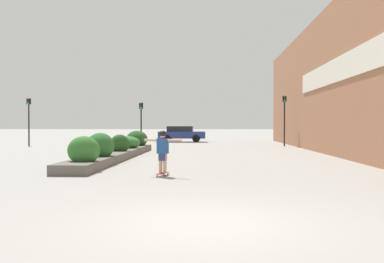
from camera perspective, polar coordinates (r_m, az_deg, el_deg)
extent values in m
plane|color=gray|center=(7.22, 2.43, -12.12)|extent=(300.00, 300.00, 0.00)
cube|color=#9E6647|center=(22.48, 19.72, 7.00)|extent=(0.60, 44.63, 8.07)
cube|color=#605B54|center=(20.89, -9.94, -3.09)|extent=(1.27, 14.34, 0.35)
ellipsoid|color=#33702D|center=(15.44, -14.23, -2.46)|extent=(1.14, 0.93, 1.00)
ellipsoid|color=#286028|center=(17.81, -12.16, -1.91)|extent=(1.14, 1.30, 1.08)
ellipsoid|color=#234C1E|center=(21.02, -9.61, -1.64)|extent=(0.95, 0.81, 0.92)
ellipsoid|color=#33702D|center=(23.77, -8.60, -1.51)|extent=(1.38, 1.40, 0.74)
ellipsoid|color=#234C1E|center=(26.50, -7.36, -1.02)|extent=(1.31, 1.48, 1.04)
cube|color=maroon|center=(13.63, -3.93, -5.56)|extent=(0.39, 0.74, 0.01)
cylinder|color=beige|center=(13.89, -3.83, -5.69)|extent=(0.07, 0.08, 0.06)
cylinder|color=beige|center=(13.83, -3.20, -5.72)|extent=(0.07, 0.08, 0.06)
cylinder|color=beige|center=(13.44, -4.67, -5.92)|extent=(0.07, 0.08, 0.06)
cylinder|color=beige|center=(13.37, -4.03, -5.95)|extent=(0.07, 0.08, 0.06)
cylinder|color=tan|center=(13.62, -4.21, -4.23)|extent=(0.14, 0.14, 0.61)
cylinder|color=tan|center=(13.57, -3.64, -4.25)|extent=(0.14, 0.14, 0.61)
cube|color=navy|center=(13.58, -3.93, -3.42)|extent=(0.26, 0.24, 0.22)
cube|color=#234C8C|center=(13.56, -3.93, -1.94)|extent=(0.38, 0.27, 0.48)
cylinder|color=tan|center=(13.71, -5.47, -1.14)|extent=(0.46, 0.21, 0.08)
cylinder|color=tan|center=(13.40, -2.35, -1.19)|extent=(0.46, 0.21, 0.08)
sphere|color=tan|center=(13.54, -3.93, -0.50)|extent=(0.20, 0.20, 0.20)
sphere|color=black|center=(13.54, -3.93, -0.35)|extent=(0.23, 0.23, 0.23)
cube|color=navy|center=(38.98, 23.45, -0.60)|extent=(4.61, 1.85, 0.59)
cube|color=black|center=(39.04, 23.71, 0.24)|extent=(2.53, 1.63, 0.56)
cylinder|color=black|center=(37.68, 21.89, -1.09)|extent=(0.71, 0.22, 0.71)
cylinder|color=black|center=(39.34, 21.05, -1.00)|extent=(0.71, 0.22, 0.71)
cube|color=navy|center=(40.37, -1.33, -0.46)|extent=(4.39, 1.95, 0.63)
cube|color=black|center=(40.38, -1.58, 0.35)|extent=(2.42, 1.71, 0.51)
cylinder|color=black|center=(41.24, 0.64, -0.87)|extent=(0.70, 0.22, 0.70)
cylinder|color=black|center=(39.39, 0.55, -0.95)|extent=(0.70, 0.22, 0.70)
cylinder|color=black|center=(41.42, -3.12, -0.86)|extent=(0.70, 0.22, 0.70)
cylinder|color=black|center=(39.58, -3.39, -0.95)|extent=(0.70, 0.22, 0.70)
cylinder|color=black|center=(32.55, -6.80, 0.53)|extent=(0.11, 0.11, 2.84)
cube|color=black|center=(32.58, -6.80, 3.43)|extent=(0.28, 0.20, 0.45)
sphere|color=#2D2823|center=(32.47, -6.84, 3.70)|extent=(0.15, 0.15, 0.15)
sphere|color=#2D2823|center=(32.46, -6.84, 3.44)|extent=(0.15, 0.15, 0.15)
sphere|color=green|center=(32.45, -6.84, 3.17)|extent=(0.15, 0.15, 0.15)
cylinder|color=black|center=(32.92, 12.22, 0.97)|extent=(0.11, 0.11, 3.35)
cube|color=black|center=(32.98, 12.23, 4.27)|extent=(0.28, 0.20, 0.45)
sphere|color=#2D2823|center=(32.87, 12.26, 4.55)|extent=(0.15, 0.15, 0.15)
sphere|color=#2D2823|center=(32.86, 12.26, 4.29)|extent=(0.15, 0.15, 0.15)
sphere|color=green|center=(32.85, 12.26, 4.03)|extent=(0.15, 0.15, 0.15)
cylinder|color=black|center=(35.50, -20.92, 0.81)|extent=(0.11, 0.11, 3.21)
cube|color=black|center=(35.55, -20.94, 3.77)|extent=(0.28, 0.20, 0.45)
sphere|color=#2D2823|center=(35.45, -21.02, 4.02)|extent=(0.15, 0.15, 0.15)
sphere|color=#2D2823|center=(35.44, -21.02, 3.78)|extent=(0.15, 0.15, 0.15)
sphere|color=green|center=(35.43, -21.02, 3.53)|extent=(0.15, 0.15, 0.15)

